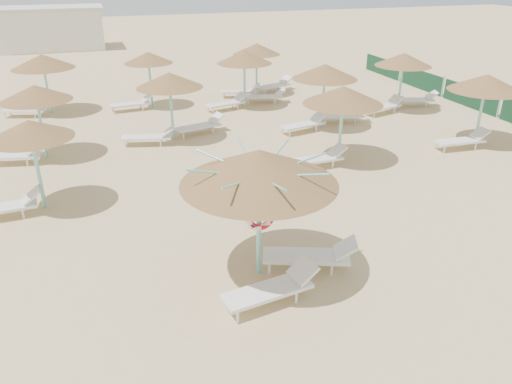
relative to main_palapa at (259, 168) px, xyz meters
name	(u,v)px	position (x,y,z in m)	size (l,w,h in m)	color
ground	(271,263)	(0.41, 0.33, -2.64)	(120.00, 120.00, 0.00)	tan
main_palapa	(259,168)	(0.00, 0.00, 0.00)	(3.39, 3.39, 3.04)	#77CEC6
lounger_main_a	(273,288)	(-0.05, -1.10, -2.28)	(2.14, 0.94, 0.75)	white
lounger_main_b	(312,255)	(1.24, -0.21, -2.27)	(2.24, 1.37, 0.78)	white
palapa_field	(242,74)	(2.91, 10.70, -0.35)	(20.22, 13.23, 2.71)	#77CEC6
service_hut	(50,28)	(-5.59, 35.33, -1.00)	(8.40, 4.40, 3.25)	silver
windbreak_fence	(471,97)	(14.41, 10.28, -2.14)	(0.08, 19.84, 1.10)	#18492A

